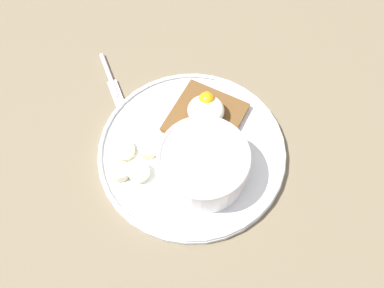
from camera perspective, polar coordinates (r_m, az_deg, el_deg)
ground_plane at (r=66.72cm, az=-0.00°, el=-1.62°), size 120.00×120.00×2.00cm
plate at (r=65.12cm, az=-0.00°, el=-0.92°), size 28.62×28.62×1.60cm
oatmeal_bowl at (r=60.68cm, az=1.54°, el=-2.73°), size 12.97×12.97×5.92cm
toast_slice at (r=67.04cm, az=1.81°, el=3.52°), size 13.96×13.96×1.18cm
poached_egg at (r=65.25cm, az=1.88°, el=4.71°), size 5.65×7.34×3.84cm
banana_slice_front at (r=63.50cm, az=-9.59°, el=-3.63°), size 4.06×4.12×1.59cm
banana_slice_left at (r=64.60cm, az=-5.94°, el=-0.64°), size 4.24×4.27×1.62cm
banana_slice_back at (r=65.24cm, az=-9.18°, el=-0.86°), size 4.22×4.24×0.97cm
banana_slice_right at (r=62.92cm, az=-7.10°, el=-3.73°), size 3.68×3.84×1.89cm
knife at (r=73.56cm, az=-10.59°, el=8.00°), size 6.70×12.38×0.80cm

